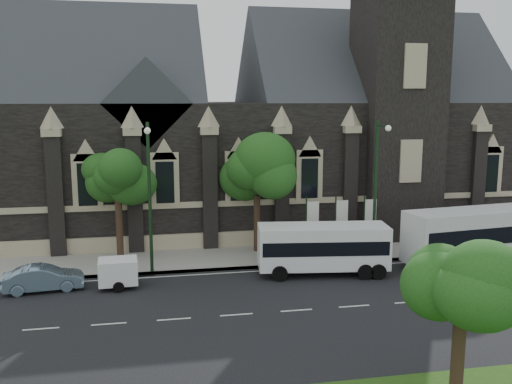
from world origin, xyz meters
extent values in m
plane|color=black|center=(0.00, 0.00, 0.00)|extent=(160.00, 160.00, 0.00)
cube|color=gray|center=(0.00, 9.50, 0.07)|extent=(80.00, 5.00, 0.15)
cube|color=black|center=(4.00, 19.50, 5.00)|extent=(40.00, 15.00, 10.00)
cube|color=#292B30|center=(-8.00, 19.50, 10.00)|extent=(16.00, 15.00, 15.00)
cube|color=#292B30|center=(14.00, 19.50, 10.00)|extent=(20.00, 15.00, 15.00)
cube|color=#292B30|center=(-4.00, 15.00, 10.00)|extent=(6.00, 6.00, 6.00)
cube|color=black|center=(14.00, 13.50, 9.00)|extent=(5.50, 5.50, 18.00)
cube|color=tan|center=(4.00, 11.96, 3.20)|extent=(40.00, 0.22, 0.40)
cube|color=tan|center=(4.00, 11.96, 0.60)|extent=(40.00, 0.25, 1.20)
cube|color=black|center=(2.00, 11.82, 4.80)|extent=(1.20, 0.12, 2.80)
cylinder|color=black|center=(6.00, -9.50, 1.54)|extent=(0.44, 0.44, 3.08)
sphere|color=#1F4C17|center=(6.00, -9.50, 4.48)|extent=(3.20, 3.20, 3.20)
sphere|color=#1F4C17|center=(6.60, -8.90, 5.08)|extent=(2.40, 2.40, 2.40)
cylinder|color=black|center=(3.00, 10.50, 1.98)|extent=(0.44, 0.44, 3.96)
sphere|color=#1F4C17|center=(3.00, 10.50, 5.64)|extent=(3.84, 3.84, 3.84)
sphere|color=#1F4C17|center=(3.72, 11.22, 6.36)|extent=(2.88, 2.88, 2.88)
cylinder|color=black|center=(-6.00, 10.50, 1.98)|extent=(0.44, 0.44, 3.96)
sphere|color=#1F4C17|center=(-6.00, 10.50, 5.57)|extent=(3.68, 3.68, 3.68)
sphere|color=#1F4C17|center=(-5.31, 11.19, 6.26)|extent=(2.76, 2.76, 2.76)
cylinder|color=black|center=(10.00, 7.30, 4.50)|extent=(0.20, 0.20, 9.00)
cylinder|color=black|center=(10.00, 6.50, 8.70)|extent=(0.10, 1.60, 0.10)
sphere|color=silver|center=(10.00, 5.70, 8.60)|extent=(0.36, 0.36, 0.36)
cylinder|color=black|center=(-4.00, 7.30, 4.50)|extent=(0.20, 0.20, 9.00)
cylinder|color=black|center=(-4.00, 6.50, 8.70)|extent=(0.10, 1.60, 0.10)
sphere|color=silver|center=(-4.00, 5.70, 8.60)|extent=(0.36, 0.36, 0.36)
cylinder|color=black|center=(6.00, 9.00, 2.00)|extent=(0.10, 0.10, 4.00)
cube|color=white|center=(6.45, 9.00, 2.60)|extent=(0.80, 0.04, 2.20)
cylinder|color=black|center=(8.00, 9.00, 2.00)|extent=(0.10, 0.10, 4.00)
cube|color=white|center=(8.45, 9.00, 2.60)|extent=(0.80, 0.04, 2.20)
cylinder|color=black|center=(10.00, 9.00, 2.00)|extent=(0.10, 0.10, 4.00)
cube|color=white|center=(10.45, 9.00, 2.60)|extent=(0.80, 0.04, 2.20)
cube|color=silver|center=(17.33, 5.16, 2.03)|extent=(12.58, 4.05, 3.16)
cube|color=black|center=(17.33, 5.16, 2.24)|extent=(12.10, 4.03, 1.01)
cube|color=teal|center=(17.33, 5.16, 0.75)|extent=(12.10, 4.02, 0.35)
cylinder|color=black|center=(13.19, 3.36, 0.45)|extent=(0.93, 0.39, 0.90)
cylinder|color=black|center=(12.88, 5.91, 0.45)|extent=(0.93, 0.39, 0.90)
cube|color=white|center=(6.00, 5.33, 1.70)|extent=(7.88, 3.35, 2.50)
cube|color=black|center=(6.00, 5.33, 1.83)|extent=(7.58, 3.36, 0.82)
cylinder|color=black|center=(3.20, 4.48, 0.45)|extent=(0.93, 0.39, 0.90)
cylinder|color=black|center=(3.50, 6.87, 0.45)|extent=(0.93, 0.39, 0.90)
cylinder|color=black|center=(8.12, 3.85, 0.45)|extent=(0.93, 0.39, 0.90)
cylinder|color=black|center=(8.43, 6.23, 0.45)|extent=(0.93, 0.39, 0.90)
cylinder|color=black|center=(8.88, 3.75, 0.45)|extent=(0.93, 0.39, 0.90)
cylinder|color=black|center=(9.18, 6.14, 0.45)|extent=(0.93, 0.39, 0.90)
cube|color=white|center=(-5.83, 5.06, 0.94)|extent=(2.17, 1.68, 1.36)
cylinder|color=black|center=(-5.79, 4.28, 0.29)|extent=(0.60, 0.24, 0.59)
cylinder|color=black|center=(-5.87, 5.84, 0.29)|extent=(0.60, 0.24, 0.59)
cylinder|color=black|center=(-4.47, 5.13, 0.58)|extent=(1.26, 0.15, 0.08)
imported|color=slate|center=(-9.80, 5.33, 0.70)|extent=(4.35, 1.92, 1.39)
camera|label=1|loc=(-3.76, -25.12, 10.39)|focal=38.82mm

